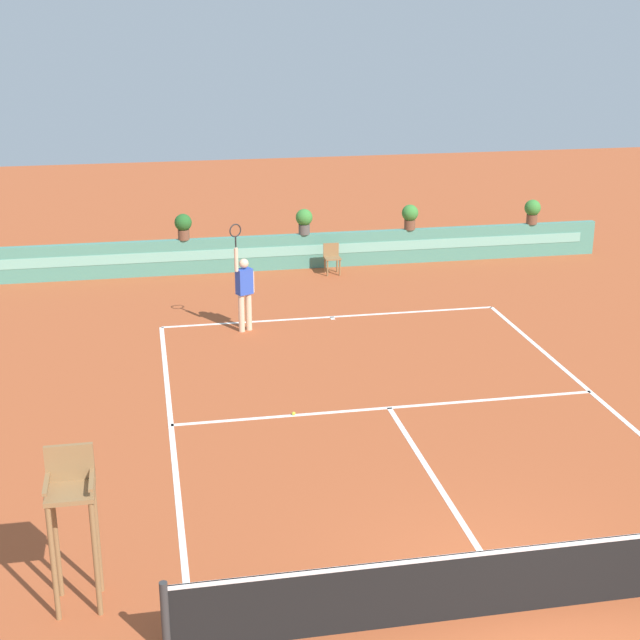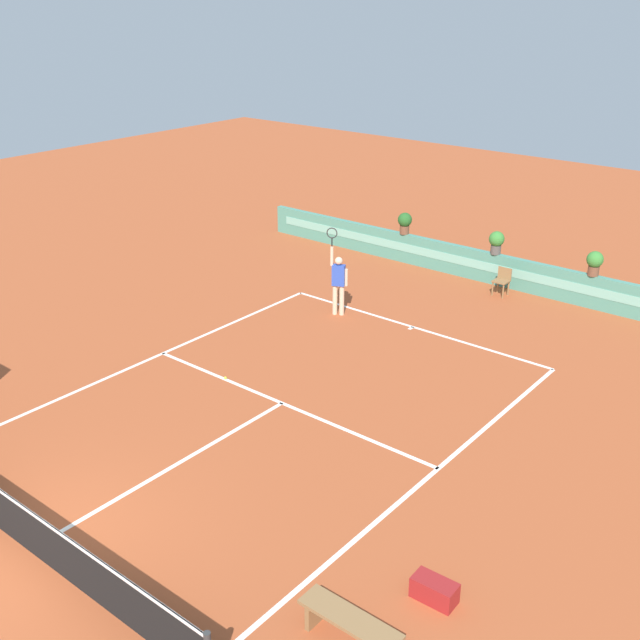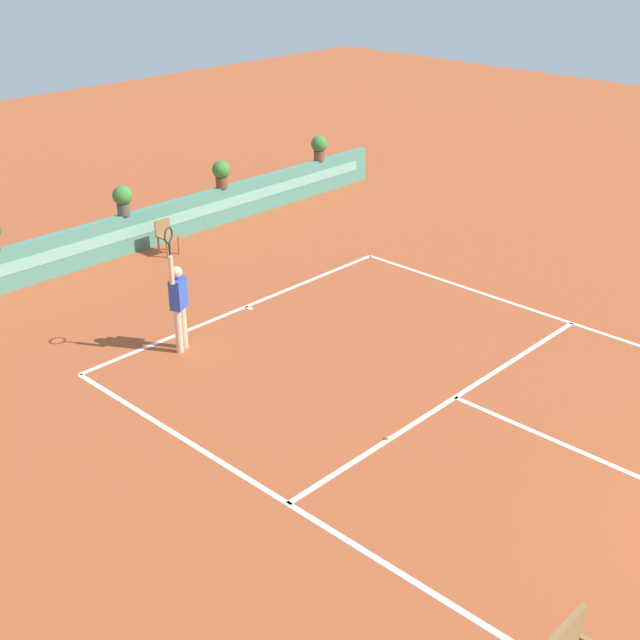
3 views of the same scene
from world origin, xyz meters
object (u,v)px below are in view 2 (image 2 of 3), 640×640
at_px(potted_plant_centre, 497,241).
at_px(tennis_player, 338,280).
at_px(ball_kid_chair, 502,280).
at_px(bench_courtside, 350,624).
at_px(gear_bag, 434,590).
at_px(potted_plant_right, 595,262).
at_px(tennis_ball_near_baseline, 225,378).
at_px(potted_plant_left, 405,222).

bearing_deg(potted_plant_centre, tennis_player, -114.28).
relative_size(ball_kid_chair, bench_courtside, 0.53).
bearing_deg(bench_courtside, gear_bag, 72.64).
height_order(ball_kid_chair, potted_plant_right, potted_plant_right).
bearing_deg(potted_plant_right, tennis_player, -136.75).
bearing_deg(ball_kid_chair, potted_plant_right, 16.59).
xyz_separation_m(ball_kid_chair, tennis_ball_near_baseline, (-2.61, -9.24, -0.44)).
bearing_deg(potted_plant_right, gear_bag, -78.53).
height_order(bench_courtside, tennis_player, tennis_player).
bearing_deg(tennis_player, potted_plant_centre, 65.72).
height_order(potted_plant_centre, potted_plant_left, same).
distance_m(tennis_ball_near_baseline, potted_plant_left, 10.18).
height_order(ball_kid_chair, bench_courtside, ball_kid_chair).
xyz_separation_m(bench_courtside, potted_plant_left, (-8.70, 14.60, 1.04)).
bearing_deg(gear_bag, bench_courtside, -107.36).
bearing_deg(potted_plant_right, potted_plant_centre, 180.00).
distance_m(ball_kid_chair, bench_courtside, 14.62).
bearing_deg(potted_plant_right, bench_courtside, -81.53).
bearing_deg(gear_bag, tennis_ball_near_baseline, 158.14).
bearing_deg(bench_courtside, tennis_player, 128.59).
distance_m(gear_bag, tennis_player, 11.38).
height_order(tennis_player, potted_plant_right, tennis_player).
bearing_deg(potted_plant_left, potted_plant_centre, 0.00).
distance_m(ball_kid_chair, potted_plant_left, 4.24).
xyz_separation_m(ball_kid_chair, tennis_player, (-2.96, -4.36, 0.57)).
relative_size(tennis_player, potted_plant_right, 3.57).
height_order(tennis_ball_near_baseline, potted_plant_right, potted_plant_right).
bearing_deg(potted_plant_centre, tennis_ball_near_baseline, -101.07).
relative_size(gear_bag, tennis_ball_near_baseline, 10.29).
bearing_deg(potted_plant_right, ball_kid_chair, -163.41).
distance_m(bench_courtside, potted_plant_centre, 15.57).
relative_size(bench_courtside, potted_plant_centre, 2.21).
xyz_separation_m(ball_kid_chair, potted_plant_right, (2.46, 0.73, 0.93)).
bearing_deg(potted_plant_centre, ball_kid_chair, -47.92).
relative_size(bench_courtside, potted_plant_right, 2.21).
bearing_deg(ball_kid_chair, bench_courtside, -71.54).
xyz_separation_m(bench_courtside, potted_plant_centre, (-5.29, 14.60, 1.04)).
bearing_deg(potted_plant_left, gear_bag, -54.93).
relative_size(bench_courtside, tennis_ball_near_baseline, 23.53).
height_order(tennis_ball_near_baseline, potted_plant_centre, potted_plant_centre).
relative_size(gear_bag, potted_plant_centre, 0.97).
distance_m(ball_kid_chair, potted_plant_right, 2.73).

